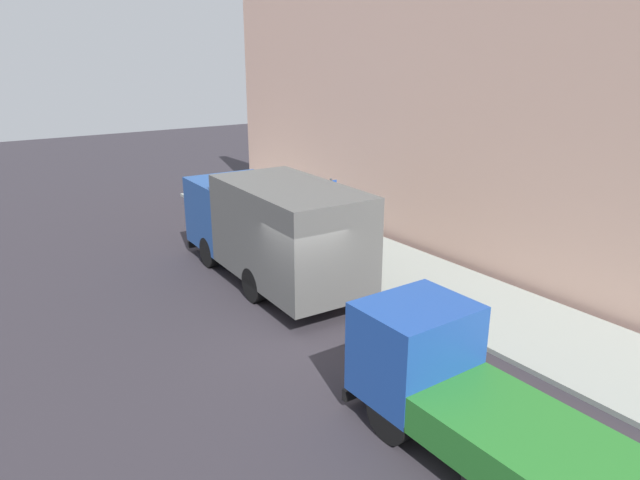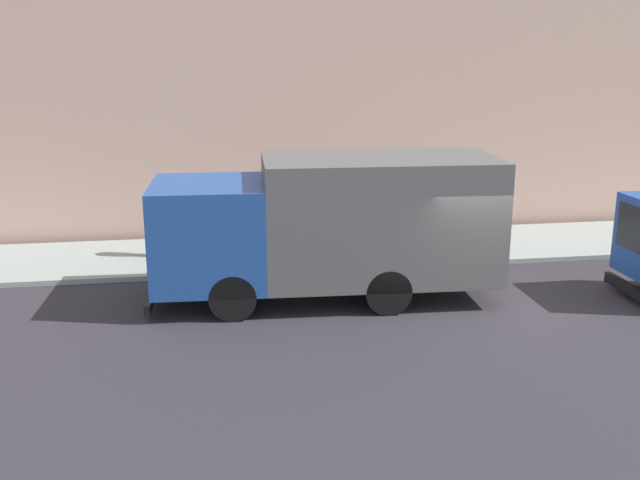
% 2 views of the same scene
% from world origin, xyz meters
% --- Properties ---
extents(ground, '(80.00, 80.00, 0.00)m').
position_xyz_m(ground, '(0.00, 0.00, 0.00)').
color(ground, '#2F2B32').
extents(sidewalk, '(3.53, 30.00, 0.12)m').
position_xyz_m(sidewalk, '(4.76, 0.00, 0.06)').
color(sidewalk, '#97A098').
rests_on(sidewalk, ground).
extents(building_facade, '(0.50, 30.00, 9.85)m').
position_xyz_m(building_facade, '(7.03, 0.00, 4.93)').
color(building_facade, '#D5A793').
rests_on(building_facade, ground).
extents(large_utility_truck, '(2.90, 7.60, 3.13)m').
position_xyz_m(large_utility_truck, '(1.19, 3.13, 1.71)').
color(large_utility_truck, '#214C98').
rests_on(large_utility_truck, ground).
extents(pedestrian_walking, '(0.53, 0.53, 1.65)m').
position_xyz_m(pedestrian_walking, '(4.75, 7.19, 0.98)').
color(pedestrian_walking, '#473459').
rests_on(pedestrian_walking, sidewalk).
extents(street_sign_post, '(0.44, 0.08, 2.76)m').
position_xyz_m(street_sign_post, '(3.27, 3.06, 1.74)').
color(street_sign_post, '#4C5156').
rests_on(street_sign_post, sidewalk).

